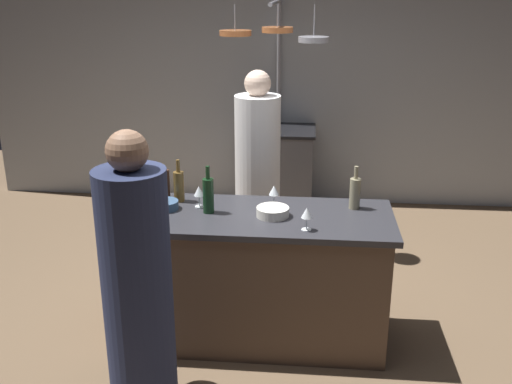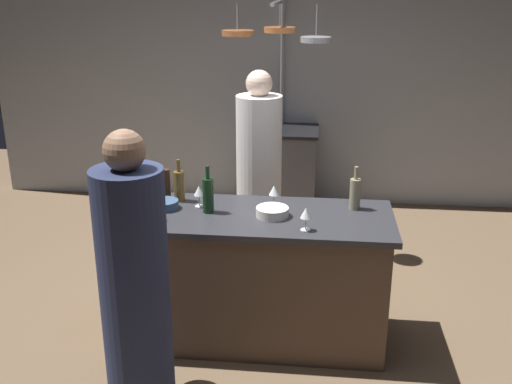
# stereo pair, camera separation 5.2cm
# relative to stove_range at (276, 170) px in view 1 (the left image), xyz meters

# --- Properties ---
(ground_plane) EXTENTS (9.00, 9.00, 0.00)m
(ground_plane) POSITION_rel_stove_range_xyz_m (0.00, -2.45, -0.45)
(ground_plane) COLOR brown
(back_wall) EXTENTS (6.40, 0.16, 2.60)m
(back_wall) POSITION_rel_stove_range_xyz_m (0.00, 0.40, 0.85)
(back_wall) COLOR #9EA3A8
(back_wall) RESTS_ON ground_plane
(kitchen_island) EXTENTS (1.80, 0.72, 0.90)m
(kitchen_island) POSITION_rel_stove_range_xyz_m (0.00, -2.45, 0.01)
(kitchen_island) COLOR brown
(kitchen_island) RESTS_ON ground_plane
(stove_range) EXTENTS (0.80, 0.64, 0.89)m
(stove_range) POSITION_rel_stove_range_xyz_m (0.00, 0.00, 0.00)
(stove_range) COLOR #47474C
(stove_range) RESTS_ON ground_plane
(chef) EXTENTS (0.36, 0.36, 1.70)m
(chef) POSITION_rel_stove_range_xyz_m (-0.06, -1.51, 0.34)
(chef) COLOR white
(chef) RESTS_ON ground_plane
(bar_stool_left) EXTENTS (0.28, 0.28, 0.68)m
(bar_stool_left) POSITION_rel_stove_range_xyz_m (-0.56, -3.07, -0.07)
(bar_stool_left) COLOR #4C4C51
(bar_stool_left) RESTS_ON ground_plane
(guest_left) EXTENTS (0.35, 0.35, 1.67)m
(guest_left) POSITION_rel_stove_range_xyz_m (-0.49, -3.41, 0.33)
(guest_left) COLOR #262D4C
(guest_left) RESTS_ON ground_plane
(overhead_pot_rack) EXTENTS (0.91, 1.41, 2.17)m
(overhead_pot_rack) POSITION_rel_stove_range_xyz_m (0.01, -0.57, 1.27)
(overhead_pot_rack) COLOR gray
(overhead_pot_rack) RESTS_ON ground_plane
(pepper_mill) EXTENTS (0.05, 0.05, 0.21)m
(pepper_mill) POSITION_rel_stove_range_xyz_m (-0.63, -2.22, 0.56)
(pepper_mill) COLOR #382319
(pepper_mill) RESTS_ON kitchen_island
(wine_bottle_white) EXTENTS (0.07, 0.07, 0.29)m
(wine_bottle_white) POSITION_rel_stove_range_xyz_m (0.65, -2.28, 0.56)
(wine_bottle_white) COLOR gray
(wine_bottle_white) RESTS_ON kitchen_island
(wine_bottle_green) EXTENTS (0.07, 0.07, 0.31)m
(wine_bottle_green) POSITION_rel_stove_range_xyz_m (-0.77, -2.24, 0.58)
(wine_bottle_green) COLOR #193D23
(wine_bottle_green) RESTS_ON kitchen_island
(wine_bottle_amber) EXTENTS (0.07, 0.07, 0.29)m
(wine_bottle_amber) POSITION_rel_stove_range_xyz_m (-0.53, -2.25, 0.56)
(wine_bottle_amber) COLOR brown
(wine_bottle_amber) RESTS_ON kitchen_island
(wine_bottle_dark) EXTENTS (0.07, 0.07, 0.31)m
(wine_bottle_dark) POSITION_rel_stove_range_xyz_m (-0.67, -2.61, 0.57)
(wine_bottle_dark) COLOR black
(wine_bottle_dark) RESTS_ON kitchen_island
(wine_bottle_red) EXTENTS (0.07, 0.07, 0.31)m
(wine_bottle_red) POSITION_rel_stove_range_xyz_m (-0.30, -2.44, 0.57)
(wine_bottle_red) COLOR #143319
(wine_bottle_red) RESTS_ON kitchen_island
(wine_glass_near_right_guest) EXTENTS (0.07, 0.07, 0.15)m
(wine_glass_near_right_guest) POSITION_rel_stove_range_xyz_m (-0.37, -2.35, 0.56)
(wine_glass_near_right_guest) COLOR silver
(wine_glass_near_right_guest) RESTS_ON kitchen_island
(wine_glass_near_left_guest) EXTENTS (0.07, 0.07, 0.15)m
(wine_glass_near_left_guest) POSITION_rel_stove_range_xyz_m (0.34, -2.68, 0.56)
(wine_glass_near_left_guest) COLOR silver
(wine_glass_near_left_guest) RESTS_ON kitchen_island
(wine_glass_by_chef) EXTENTS (0.07, 0.07, 0.15)m
(wine_glass_by_chef) POSITION_rel_stove_range_xyz_m (0.12, -2.29, 0.56)
(wine_glass_by_chef) COLOR silver
(wine_glass_by_chef) RESTS_ON kitchen_island
(mixing_bowl_blue) EXTENTS (0.18, 0.18, 0.06)m
(mixing_bowl_blue) POSITION_rel_stove_range_xyz_m (-0.59, -2.41, 0.48)
(mixing_bowl_blue) COLOR #334C6B
(mixing_bowl_blue) RESTS_ON kitchen_island
(mixing_bowl_ceramic) EXTENTS (0.21, 0.21, 0.06)m
(mixing_bowl_ceramic) POSITION_rel_stove_range_xyz_m (0.12, -2.47, 0.48)
(mixing_bowl_ceramic) COLOR silver
(mixing_bowl_ceramic) RESTS_ON kitchen_island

